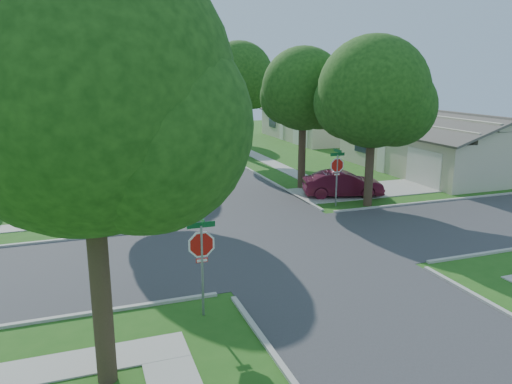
{
  "coord_description": "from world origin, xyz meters",
  "views": [
    {
      "loc": [
        -7.7,
        -17.59,
        6.85
      ],
      "look_at": [
        -0.41,
        2.77,
        1.6
      ],
      "focal_mm": 35.0,
      "sensor_mm": 36.0,
      "label": 1
    }
  ],
  "objects_px": {
    "tree_w_near": "(137,86)",
    "tree_w_far": "(107,85)",
    "tree_w_mid": "(118,76)",
    "car_curb_east": "(196,135)",
    "house_ne_far": "(320,124)",
    "house_ne_near": "(435,149)",
    "car_curb_west": "(119,127)",
    "stop_sign_sw": "(202,249)",
    "tree_e_far": "(201,80)",
    "tree_sw_corner": "(89,101)",
    "tree_e_near": "(304,93)",
    "tree_e_mid": "(240,79)",
    "tree_ne_corner": "(374,97)",
    "car_driveway": "(343,184)",
    "stop_sign_ne": "(337,168)"
  },
  "relations": [
    {
      "from": "tree_w_near",
      "to": "tree_w_far",
      "type": "height_order",
      "value": "tree_w_near"
    },
    {
      "from": "tree_w_mid",
      "to": "car_curb_east",
      "type": "xyz_separation_m",
      "value": [
        7.84,
        9.6,
        -5.79
      ]
    },
    {
      "from": "house_ne_far",
      "to": "car_curb_east",
      "type": "height_order",
      "value": "house_ne_far"
    },
    {
      "from": "tree_w_far",
      "to": "house_ne_near",
      "type": "bearing_deg",
      "value": -48.1
    },
    {
      "from": "tree_w_far",
      "to": "car_curb_west",
      "type": "xyz_separation_m",
      "value": [
        1.45,
        7.52,
        -4.87
      ]
    },
    {
      "from": "stop_sign_sw",
      "to": "tree_w_near",
      "type": "height_order",
      "value": "tree_w_near"
    },
    {
      "from": "tree_w_mid",
      "to": "car_curb_west",
      "type": "bearing_deg",
      "value": 85.99
    },
    {
      "from": "tree_e_far",
      "to": "tree_sw_corner",
      "type": "distance_m",
      "value": 42.77
    },
    {
      "from": "tree_e_near",
      "to": "tree_w_near",
      "type": "height_order",
      "value": "tree_w_near"
    },
    {
      "from": "tree_e_mid",
      "to": "tree_e_near",
      "type": "bearing_deg",
      "value": -90.03
    },
    {
      "from": "tree_ne_corner",
      "to": "car_curb_east",
      "type": "height_order",
      "value": "tree_ne_corner"
    },
    {
      "from": "tree_w_near",
      "to": "house_ne_near",
      "type": "distance_m",
      "value": 21.24
    },
    {
      "from": "car_driveway",
      "to": "stop_sign_ne",
      "type": "bearing_deg",
      "value": 157.97
    },
    {
      "from": "tree_e_mid",
      "to": "stop_sign_sw",
      "type": "bearing_deg",
      "value": -110.2
    },
    {
      "from": "tree_w_far",
      "to": "tree_sw_corner",
      "type": "height_order",
      "value": "tree_sw_corner"
    },
    {
      "from": "tree_e_mid",
      "to": "tree_w_mid",
      "type": "bearing_deg",
      "value": 180.0
    },
    {
      "from": "tree_e_far",
      "to": "house_ne_far",
      "type": "relative_size",
      "value": 0.64
    },
    {
      "from": "tree_e_far",
      "to": "tree_w_mid",
      "type": "relative_size",
      "value": 0.91
    },
    {
      "from": "car_curb_west",
      "to": "house_ne_near",
      "type": "bearing_deg",
      "value": 117.06
    },
    {
      "from": "stop_sign_sw",
      "to": "car_driveway",
      "type": "height_order",
      "value": "stop_sign_sw"
    },
    {
      "from": "house_ne_near",
      "to": "car_curb_east",
      "type": "bearing_deg",
      "value": 123.11
    },
    {
      "from": "house_ne_near",
      "to": "stop_sign_sw",
      "type": "bearing_deg",
      "value": -142.82
    },
    {
      "from": "tree_e_far",
      "to": "car_curb_east",
      "type": "height_order",
      "value": "tree_e_far"
    },
    {
      "from": "tree_w_near",
      "to": "house_ne_far",
      "type": "xyz_separation_m",
      "value": [
        20.64,
        19.99,
        -4.6
      ]
    },
    {
      "from": "tree_e_near",
      "to": "tree_w_near",
      "type": "relative_size",
      "value": 0.92
    },
    {
      "from": "tree_e_far",
      "to": "car_curb_east",
      "type": "distance_m",
      "value": 6.47
    },
    {
      "from": "car_driveway",
      "to": "tree_ne_corner",
      "type": "bearing_deg",
      "value": -154.11
    },
    {
      "from": "tree_ne_corner",
      "to": "house_ne_far",
      "type": "relative_size",
      "value": 0.64
    },
    {
      "from": "stop_sign_ne",
      "to": "car_curb_east",
      "type": "distance_m",
      "value": 25.98
    },
    {
      "from": "house_ne_near",
      "to": "tree_w_mid",
      "type": "bearing_deg",
      "value": 154.12
    },
    {
      "from": "stop_sign_ne",
      "to": "tree_e_near",
      "type": "bearing_deg",
      "value": 89.32
    },
    {
      "from": "stop_sign_ne",
      "to": "tree_e_far",
      "type": "height_order",
      "value": "tree_e_far"
    },
    {
      "from": "car_curb_west",
      "to": "tree_e_far",
      "type": "bearing_deg",
      "value": 131.5
    },
    {
      "from": "tree_w_near",
      "to": "car_driveway",
      "type": "relative_size",
      "value": 2.03
    },
    {
      "from": "tree_w_mid",
      "to": "tree_sw_corner",
      "type": "bearing_deg",
      "value": -95.7
    },
    {
      "from": "stop_sign_ne",
      "to": "tree_e_near",
      "type": "xyz_separation_m",
      "value": [
        0.05,
        4.31,
        3.61
      ]
    },
    {
      "from": "tree_sw_corner",
      "to": "house_ne_far",
      "type": "height_order",
      "value": "tree_sw_corner"
    },
    {
      "from": "stop_sign_ne",
      "to": "tree_sw_corner",
      "type": "relative_size",
      "value": 0.31
    },
    {
      "from": "tree_e_near",
      "to": "car_curb_west",
      "type": "bearing_deg",
      "value": 103.74
    },
    {
      "from": "stop_sign_ne",
      "to": "tree_w_near",
      "type": "xyz_separation_m",
      "value": [
        -9.34,
        4.31,
        4.08
      ]
    },
    {
      "from": "tree_w_far",
      "to": "car_driveway",
      "type": "bearing_deg",
      "value": -68.94
    },
    {
      "from": "tree_e_far",
      "to": "tree_w_near",
      "type": "relative_size",
      "value": 0.97
    },
    {
      "from": "house_ne_near",
      "to": "car_driveway",
      "type": "distance_m",
      "value": 11.05
    },
    {
      "from": "tree_ne_corner",
      "to": "tree_w_mid",
      "type": "bearing_deg",
      "value": 123.22
    },
    {
      "from": "tree_e_mid",
      "to": "tree_w_mid",
      "type": "xyz_separation_m",
      "value": [
        -9.4,
        0.0,
        0.24
      ]
    },
    {
      "from": "tree_e_near",
      "to": "tree_ne_corner",
      "type": "relative_size",
      "value": 0.96
    },
    {
      "from": "tree_e_near",
      "to": "tree_ne_corner",
      "type": "distance_m",
      "value": 5.06
    },
    {
      "from": "tree_e_far",
      "to": "car_curb_west",
      "type": "height_order",
      "value": "tree_e_far"
    },
    {
      "from": "stop_sign_ne",
      "to": "tree_w_mid",
      "type": "height_order",
      "value": "tree_w_mid"
    },
    {
      "from": "car_driveway",
      "to": "house_ne_far",
      "type": "bearing_deg",
      "value": -7.48
    }
  ]
}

